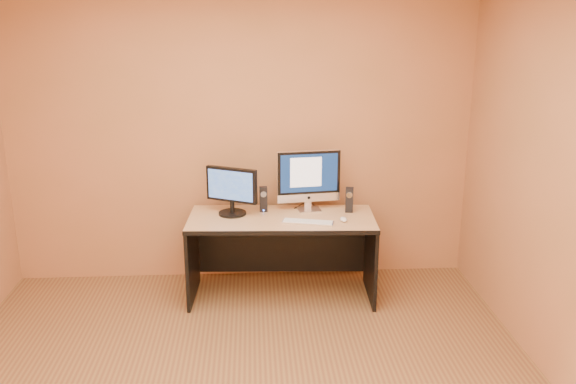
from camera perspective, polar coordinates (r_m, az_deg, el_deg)
The scene contains 10 objects.
walls at distance 3.33m, azimuth -4.89°, elevation -1.23°, with size 4.00×4.00×2.60m, color #AD6B45, non-canonical shape.
desk at distance 5.09m, azimuth -0.60°, elevation -6.13°, with size 1.51×0.66×0.70m, color tan, non-canonical shape.
imac at distance 5.07m, azimuth 2.01°, elevation 1.09°, with size 0.54×0.20×0.52m, color silver, non-canonical shape.
second_monitor at distance 5.00m, azimuth -5.28°, elevation 0.06°, with size 0.45×0.23×0.40m, color black, non-canonical shape.
speaker_left at distance 5.10m, azimuth -2.31°, elevation -0.67°, with size 0.06×0.07×0.21m, color black, non-canonical shape.
speaker_right at distance 5.10m, azimuth 5.76°, elevation -0.73°, with size 0.06×0.07×0.21m, color black, non-canonical shape.
keyboard at distance 4.84m, azimuth 1.87°, elevation -2.82°, with size 0.41×0.11×0.02m, color silver.
mouse at distance 4.89m, azimuth 5.22°, elevation -2.55°, with size 0.05×0.10×0.03m, color silver.
cable_a at distance 5.22m, azimuth 2.61°, elevation -1.40°, with size 0.01×0.01×0.21m, color black.
cable_b at distance 5.25m, azimuth 1.06°, elevation -1.29°, with size 0.01×0.01×0.17m, color black.
Camera 1 is at (0.09, -3.17, 2.32)m, focal length 38.00 mm.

